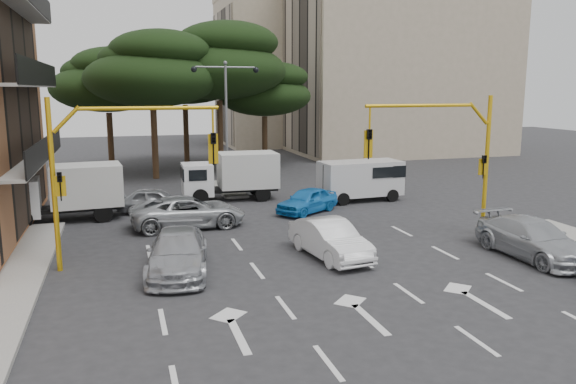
% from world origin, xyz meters
% --- Properties ---
extents(ground, '(120.00, 120.00, 0.00)m').
position_xyz_m(ground, '(0.00, 0.00, 0.00)').
color(ground, '#28282B').
rests_on(ground, ground).
extents(median_strip, '(1.40, 6.00, 0.15)m').
position_xyz_m(median_strip, '(0.00, 16.00, 0.07)').
color(median_strip, gray).
rests_on(median_strip, ground).
extents(apartment_beige_near, '(20.20, 12.15, 18.70)m').
position_xyz_m(apartment_beige_near, '(19.95, 32.00, 9.35)').
color(apartment_beige_near, tan).
rests_on(apartment_beige_near, ground).
extents(apartment_beige_far, '(16.20, 12.15, 16.70)m').
position_xyz_m(apartment_beige_far, '(12.95, 44.00, 8.35)').
color(apartment_beige_far, tan).
rests_on(apartment_beige_far, ground).
extents(pine_left_near, '(9.15, 9.15, 10.23)m').
position_xyz_m(pine_left_near, '(-3.94, 21.96, 7.60)').
color(pine_left_near, '#382616').
rests_on(pine_left_near, ground).
extents(pine_center, '(9.98, 9.98, 11.16)m').
position_xyz_m(pine_center, '(1.06, 23.96, 8.30)').
color(pine_center, '#382616').
rests_on(pine_center, ground).
extents(pine_left_far, '(8.32, 8.32, 9.30)m').
position_xyz_m(pine_left_far, '(-6.94, 25.96, 6.91)').
color(pine_left_far, '#382616').
rests_on(pine_left_far, ground).
extents(pine_right, '(7.49, 7.49, 8.37)m').
position_xyz_m(pine_right, '(5.06, 25.96, 6.22)').
color(pine_right, '#382616').
rests_on(pine_right, ground).
extents(pine_back, '(9.15, 9.15, 10.23)m').
position_xyz_m(pine_back, '(-0.94, 28.96, 7.60)').
color(pine_back, '#382616').
rests_on(pine_back, ground).
extents(signal_mast_right, '(5.79, 0.37, 6.00)m').
position_xyz_m(signal_mast_right, '(6.80, 1.99, 3.88)').
color(signal_mast_right, gold).
rests_on(signal_mast_right, ground).
extents(signal_mast_left, '(5.79, 0.37, 6.00)m').
position_xyz_m(signal_mast_left, '(-6.80, 1.99, 3.88)').
color(signal_mast_left, gold).
rests_on(signal_mast_left, ground).
extents(street_lamp_center, '(4.16, 0.36, 7.77)m').
position_xyz_m(street_lamp_center, '(0.00, 16.00, 5.43)').
color(street_lamp_center, slate).
rests_on(street_lamp_center, median_strip).
extents(car_white_hatch, '(2.07, 4.45, 1.41)m').
position_xyz_m(car_white_hatch, '(1.01, 0.75, 0.71)').
color(car_white_hatch, silver).
rests_on(car_white_hatch, ground).
extents(car_blue_compact, '(3.97, 3.36, 1.28)m').
position_xyz_m(car_blue_compact, '(2.68, 8.33, 0.64)').
color(car_blue_compact, blue).
rests_on(car_blue_compact, ground).
extents(car_silver_wagon, '(2.73, 5.15, 1.42)m').
position_xyz_m(car_silver_wagon, '(-4.64, 0.63, 0.71)').
color(car_silver_wagon, '#A3A5AB').
rests_on(car_silver_wagon, ground).
extents(car_silver_cross_a, '(5.32, 2.69, 1.44)m').
position_xyz_m(car_silver_cross_a, '(-3.52, 7.00, 0.72)').
color(car_silver_cross_a, '#A6AAAE').
rests_on(car_silver_cross_a, ground).
extents(car_silver_cross_b, '(4.05, 2.33, 1.30)m').
position_xyz_m(car_silver_cross_b, '(-4.75, 10.54, 0.65)').
color(car_silver_cross_b, gray).
rests_on(car_silver_cross_b, ground).
extents(car_silver_parked, '(2.19, 5.06, 1.45)m').
position_xyz_m(car_silver_parked, '(8.30, -1.45, 0.73)').
color(car_silver_parked, '#AAADB2').
rests_on(car_silver_parked, ground).
extents(van_white, '(4.71, 2.34, 2.30)m').
position_xyz_m(van_white, '(6.60, 10.55, 1.15)').
color(van_white, silver).
rests_on(van_white, ground).
extents(box_truck_a, '(5.63, 2.75, 2.68)m').
position_xyz_m(box_truck_a, '(-9.00, 10.00, 1.34)').
color(box_truck_a, white).
rests_on(box_truck_a, ground).
extents(box_truck_b, '(5.54, 2.48, 2.69)m').
position_xyz_m(box_truck_b, '(-0.39, 12.87, 1.34)').
color(box_truck_b, white).
rests_on(box_truck_b, ground).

